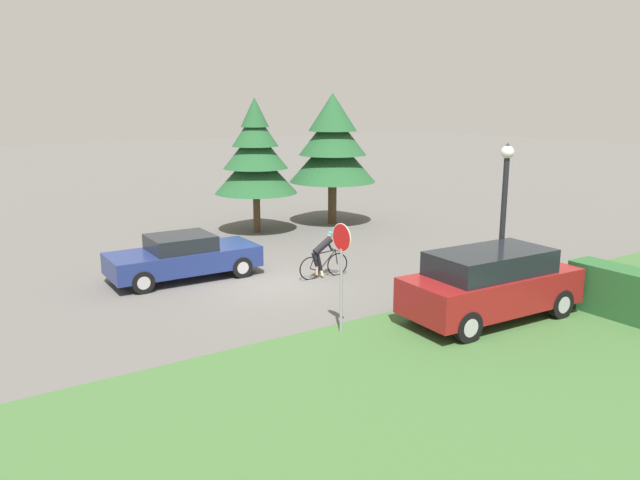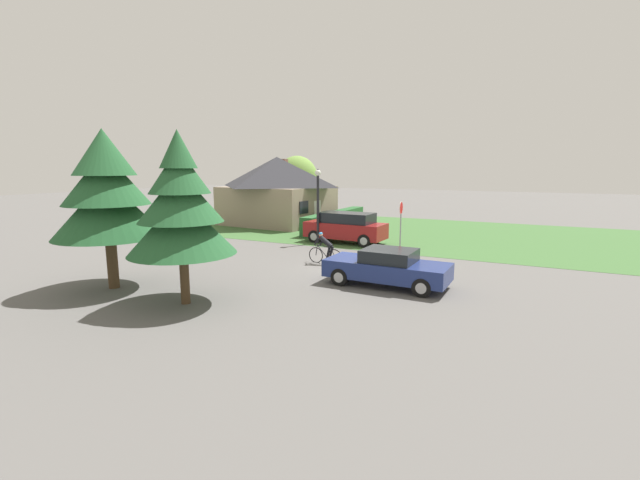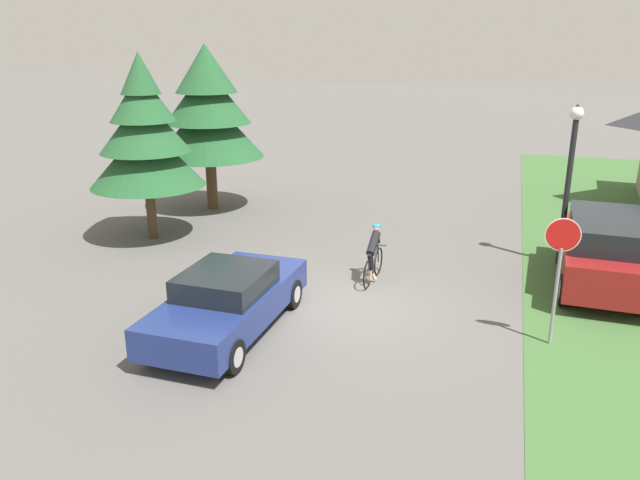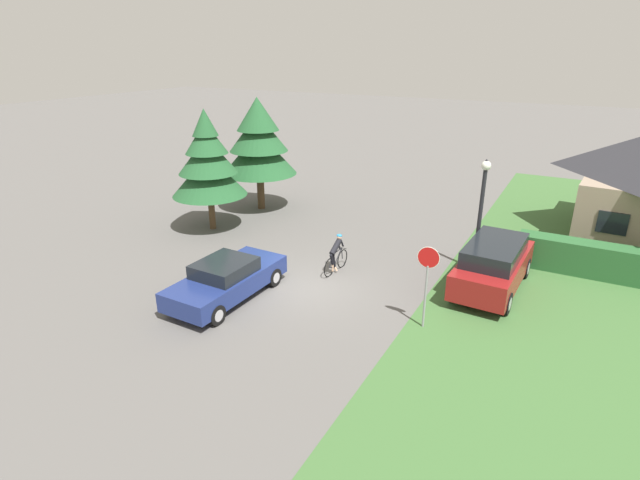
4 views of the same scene
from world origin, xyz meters
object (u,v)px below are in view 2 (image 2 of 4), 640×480
Objects in this scene: cottage_house at (277,189)px; cyclist at (325,249)px; sedan_left_lane at (387,268)px; stop_sign at (401,217)px; street_lamp at (318,197)px; parked_suv_right at (346,227)px; conifer_tall_near at (181,207)px; conifer_tall_far at (107,192)px; deciduous_tree_right at (297,178)px.

cyclist is at bearing -134.84° from cottage_house.
stop_sign is at bearing -76.61° from sedan_left_lane.
cyclist is at bearing -149.53° from street_lamp.
conifer_tall_near reaches higher than parked_suv_right.
cottage_house is at bearing 46.36° from street_lamp.
parked_suv_right is at bearing -17.26° from conifer_tall_far.
conifer_tall_far is at bearing 75.55° from parked_suv_right.
cottage_house is at bearing 23.51° from conifer_tall_near.
parked_suv_right is 1.80× the size of stop_sign.
cottage_house is 1.46× the size of conifer_tall_far.
cottage_house is 4.83× the size of cyclist.
street_lamp is 0.78× the size of conifer_tall_near.
sedan_left_lane is at bearing -46.28° from conifer_tall_near.
parked_suv_right is at bearing -0.92° from conifer_tall_near.
conifer_tall_far reaches higher than cottage_house.
street_lamp is at bearing 5.59° from conifer_tall_near.
deciduous_tree_right reaches higher than stop_sign.
parked_suv_right is at bearing -72.89° from cyclist.
sedan_left_lane is 0.85× the size of deciduous_tree_right.
sedan_left_lane is at bearing -142.22° from deciduous_tree_right.
stop_sign is (-7.08, -12.08, -0.85)m from cottage_house.
cottage_house is at bearing -31.66° from parked_suv_right.
cottage_house is 20.45m from conifer_tall_near.
sedan_left_lane is 6.83m from stop_sign.
cottage_house is 15.07m from cyclist.
street_lamp is 0.80× the size of deciduous_tree_right.
parked_suv_right is (5.59, 1.36, 0.23)m from cyclist.
cottage_house is 14.03m from stop_sign.
stop_sign is at bearing -94.91° from street_lamp.
stop_sign is 0.49× the size of deciduous_tree_right.
conifer_tall_near is (-5.08, 5.31, 2.51)m from sedan_left_lane.
cyclist is 0.30× the size of conifer_tall_far.
deciduous_tree_right is (12.24, 13.20, 1.65)m from stop_sign.
cyclist is 9.42m from conifer_tall_far.
stop_sign is at bearing -33.91° from conifer_tall_far.
conifer_tall_far is at bearing -166.91° from deciduous_tree_right.
sedan_left_lane is 9.79m from street_lamp.
conifer_tall_near is at bearing -93.27° from conifer_tall_far.
stop_sign is 0.61× the size of street_lamp.
sedan_left_lane is 1.73× the size of stop_sign.
deciduous_tree_right reaches higher than parked_suv_right.
cottage_house is 10.30m from parked_suv_right.
street_lamp is 12.19m from conifer_tall_far.
street_lamp is at bearing 35.77° from parked_suv_right.
conifer_tall_far is (-7.20, 5.34, 2.88)m from cyclist.
deciduous_tree_right is (5.16, 1.12, 0.80)m from cottage_house.
street_lamp reaches higher than sedan_left_lane.
parked_suv_right is at bearing -138.98° from deciduous_tree_right.
conifer_tall_near is (-7.42, 1.57, 2.50)m from cyclist.
parked_suv_right is 0.86× the size of conifer_tall_near.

